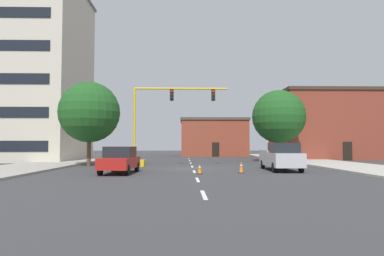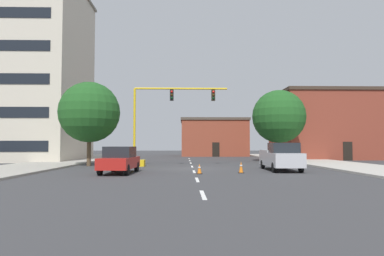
{
  "view_description": "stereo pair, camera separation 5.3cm",
  "coord_description": "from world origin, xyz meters",
  "px_view_note": "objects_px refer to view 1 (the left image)",
  "views": [
    {
      "loc": [
        -0.78,
        -26.92,
        1.87
      ],
      "look_at": [
        0.03,
        4.16,
        3.36
      ],
      "focal_mm": 32.33,
      "sensor_mm": 36.0,
      "label": 1
    },
    {
      "loc": [
        -0.72,
        -26.93,
        1.87
      ],
      "look_at": [
        0.03,
        4.16,
        3.36
      ],
      "focal_mm": 32.33,
      "sensor_mm": 36.0,
      "label": 2
    }
  ],
  "objects_px": {
    "traffic_signal_gantry": "(148,140)",
    "traffic_cone_roadside_b": "(200,169)",
    "sedan_red_near_left": "(120,160)",
    "tree_right_mid": "(279,117)",
    "pickup_truck_silver": "(281,157)",
    "tree_left_near": "(89,112)",
    "traffic_cone_roadside_a": "(241,167)"
  },
  "relations": [
    {
      "from": "tree_right_mid",
      "to": "traffic_cone_roadside_a",
      "type": "relative_size",
      "value": 9.99
    },
    {
      "from": "traffic_cone_roadside_a",
      "to": "traffic_cone_roadside_b",
      "type": "bearing_deg",
      "value": -168.2
    },
    {
      "from": "traffic_signal_gantry",
      "to": "tree_right_mid",
      "type": "xyz_separation_m",
      "value": [
        13.48,
        7.23,
        2.68
      ]
    },
    {
      "from": "tree_left_near",
      "to": "traffic_cone_roadside_b",
      "type": "height_order",
      "value": "tree_left_near"
    },
    {
      "from": "traffic_signal_gantry",
      "to": "sedan_red_near_left",
      "type": "distance_m",
      "value": 7.5
    },
    {
      "from": "sedan_red_near_left",
      "to": "traffic_cone_roadside_b",
      "type": "relative_size",
      "value": 7.05
    },
    {
      "from": "tree_right_mid",
      "to": "pickup_truck_silver",
      "type": "bearing_deg",
      "value": -105.19
    },
    {
      "from": "traffic_cone_roadside_a",
      "to": "traffic_signal_gantry",
      "type": "bearing_deg",
      "value": 133.33
    },
    {
      "from": "tree_left_near",
      "to": "traffic_cone_roadside_b",
      "type": "bearing_deg",
      "value": -41.85
    },
    {
      "from": "tree_right_mid",
      "to": "sedan_red_near_left",
      "type": "bearing_deg",
      "value": -134.99
    },
    {
      "from": "tree_right_mid",
      "to": "pickup_truck_silver",
      "type": "relative_size",
      "value": 1.43
    },
    {
      "from": "traffic_signal_gantry",
      "to": "traffic_cone_roadside_b",
      "type": "xyz_separation_m",
      "value": [
        4.13,
        -7.88,
        -1.92
      ]
    },
    {
      "from": "traffic_cone_roadside_a",
      "to": "tree_left_near",
      "type": "bearing_deg",
      "value": 147.28
    },
    {
      "from": "pickup_truck_silver",
      "to": "tree_right_mid",
      "type": "bearing_deg",
      "value": 74.81
    },
    {
      "from": "traffic_cone_roadside_a",
      "to": "traffic_cone_roadside_b",
      "type": "xyz_separation_m",
      "value": [
        -2.76,
        -0.58,
        -0.06
      ]
    },
    {
      "from": "traffic_cone_roadside_a",
      "to": "pickup_truck_silver",
      "type": "bearing_deg",
      "value": 33.14
    },
    {
      "from": "tree_right_mid",
      "to": "tree_left_near",
      "type": "bearing_deg",
      "value": -159.94
    },
    {
      "from": "pickup_truck_silver",
      "to": "traffic_cone_roadside_a",
      "type": "height_order",
      "value": "pickup_truck_silver"
    },
    {
      "from": "tree_right_mid",
      "to": "traffic_cone_roadside_b",
      "type": "xyz_separation_m",
      "value": [
        -9.35,
        -15.11,
        -4.6
      ]
    },
    {
      "from": "traffic_cone_roadside_b",
      "to": "traffic_signal_gantry",
      "type": "bearing_deg",
      "value": 117.66
    },
    {
      "from": "tree_right_mid",
      "to": "sedan_red_near_left",
      "type": "distance_m",
      "value": 20.93
    },
    {
      "from": "traffic_cone_roadside_a",
      "to": "traffic_cone_roadside_b",
      "type": "relative_size",
      "value": 1.2
    },
    {
      "from": "sedan_red_near_left",
      "to": "traffic_signal_gantry",
      "type": "bearing_deg",
      "value": 81.89
    },
    {
      "from": "sedan_red_near_left",
      "to": "traffic_cone_roadside_a",
      "type": "relative_size",
      "value": 5.89
    },
    {
      "from": "traffic_signal_gantry",
      "to": "tree_right_mid",
      "type": "distance_m",
      "value": 15.53
    },
    {
      "from": "tree_left_near",
      "to": "pickup_truck_silver",
      "type": "bearing_deg",
      "value": -20.27
    },
    {
      "from": "tree_left_near",
      "to": "sedan_red_near_left",
      "type": "relative_size",
      "value": 1.6
    },
    {
      "from": "sedan_red_near_left",
      "to": "traffic_cone_roadside_b",
      "type": "height_order",
      "value": "sedan_red_near_left"
    },
    {
      "from": "traffic_signal_gantry",
      "to": "tree_right_mid",
      "type": "bearing_deg",
      "value": 28.19
    },
    {
      "from": "pickup_truck_silver",
      "to": "sedan_red_near_left",
      "type": "distance_m",
      "value": 11.34
    },
    {
      "from": "pickup_truck_silver",
      "to": "traffic_cone_roadside_b",
      "type": "xyz_separation_m",
      "value": [
        -5.98,
        -2.68,
        -0.65
      ]
    },
    {
      "from": "tree_left_near",
      "to": "sedan_red_near_left",
      "type": "distance_m",
      "value": 9.54
    }
  ]
}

